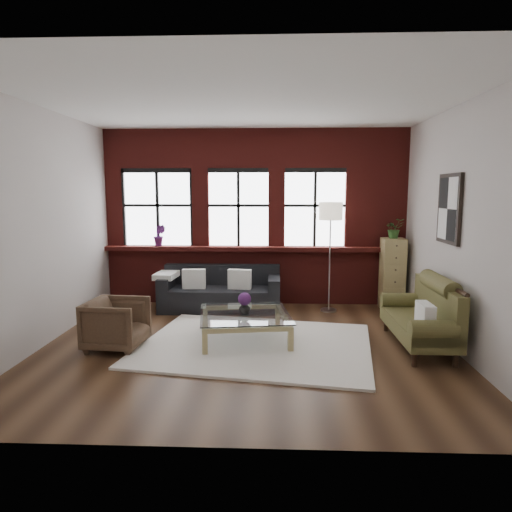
{
  "coord_description": "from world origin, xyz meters",
  "views": [
    {
      "loc": [
        0.37,
        -5.96,
        2.08
      ],
      "look_at": [
        0.1,
        0.6,
        1.15
      ],
      "focal_mm": 32.0,
      "sensor_mm": 36.0,
      "label": 1
    }
  ],
  "objects_px": {
    "armchair": "(117,324)",
    "floor_lamp": "(330,253)",
    "dark_sofa": "(220,289)",
    "vase": "(245,307)",
    "drawer_chest": "(392,274)",
    "coffee_table": "(245,327)",
    "vintage_settee": "(418,315)"
  },
  "relations": [
    {
      "from": "armchair",
      "to": "floor_lamp",
      "type": "height_order",
      "value": "floor_lamp"
    },
    {
      "from": "dark_sofa",
      "to": "vase",
      "type": "distance_m",
      "value": 1.78
    },
    {
      "from": "drawer_chest",
      "to": "armchair",
      "type": "bearing_deg",
      "value": -151.6
    },
    {
      "from": "coffee_table",
      "to": "dark_sofa",
      "type": "bearing_deg",
      "value": 107.77
    },
    {
      "from": "armchair",
      "to": "coffee_table",
      "type": "bearing_deg",
      "value": -72.74
    },
    {
      "from": "drawer_chest",
      "to": "vase",
      "type": "bearing_deg",
      "value": -143.07
    },
    {
      "from": "vase",
      "to": "dark_sofa",
      "type": "bearing_deg",
      "value": 107.77
    },
    {
      "from": "dark_sofa",
      "to": "coffee_table",
      "type": "xyz_separation_m",
      "value": [
        0.54,
        -1.69,
        -0.18
      ]
    },
    {
      "from": "vintage_settee",
      "to": "coffee_table",
      "type": "xyz_separation_m",
      "value": [
        -2.34,
        0.16,
        -0.25
      ]
    },
    {
      "from": "armchair",
      "to": "drawer_chest",
      "type": "height_order",
      "value": "drawer_chest"
    },
    {
      "from": "dark_sofa",
      "to": "armchair",
      "type": "height_order",
      "value": "dark_sofa"
    },
    {
      "from": "vase",
      "to": "drawer_chest",
      "type": "height_order",
      "value": "drawer_chest"
    },
    {
      "from": "vase",
      "to": "coffee_table",
      "type": "bearing_deg",
      "value": 38.66
    },
    {
      "from": "floor_lamp",
      "to": "armchair",
      "type": "bearing_deg",
      "value": -145.94
    },
    {
      "from": "vase",
      "to": "drawer_chest",
      "type": "relative_size",
      "value": 0.13
    },
    {
      "from": "vintage_settee",
      "to": "armchair",
      "type": "bearing_deg",
      "value": -176.8
    },
    {
      "from": "armchair",
      "to": "drawer_chest",
      "type": "distance_m",
      "value": 4.77
    },
    {
      "from": "vintage_settee",
      "to": "drawer_chest",
      "type": "distance_m",
      "value": 2.05
    },
    {
      "from": "coffee_table",
      "to": "vase",
      "type": "relative_size",
      "value": 7.32
    },
    {
      "from": "vintage_settee",
      "to": "coffee_table",
      "type": "relative_size",
      "value": 1.36
    },
    {
      "from": "dark_sofa",
      "to": "armchair",
      "type": "relative_size",
      "value": 2.85
    },
    {
      "from": "dark_sofa",
      "to": "vintage_settee",
      "type": "height_order",
      "value": "vintage_settee"
    },
    {
      "from": "armchair",
      "to": "floor_lamp",
      "type": "xyz_separation_m",
      "value": [
        3.05,
        2.06,
        0.69
      ]
    },
    {
      "from": "vintage_settee",
      "to": "coffee_table",
      "type": "bearing_deg",
      "value": 176.17
    },
    {
      "from": "armchair",
      "to": "vase",
      "type": "relative_size",
      "value": 4.41
    },
    {
      "from": "vase",
      "to": "drawer_chest",
      "type": "distance_m",
      "value": 3.13
    },
    {
      "from": "drawer_chest",
      "to": "floor_lamp",
      "type": "bearing_deg",
      "value": -169.92
    },
    {
      "from": "vase",
      "to": "floor_lamp",
      "type": "height_order",
      "value": "floor_lamp"
    },
    {
      "from": "vintage_settee",
      "to": "armchair",
      "type": "xyz_separation_m",
      "value": [
        -4.02,
        -0.22,
        -0.11
      ]
    },
    {
      "from": "armchair",
      "to": "vase",
      "type": "height_order",
      "value": "armchair"
    },
    {
      "from": "vintage_settee",
      "to": "coffee_table",
      "type": "distance_m",
      "value": 2.36
    },
    {
      "from": "vintage_settee",
      "to": "drawer_chest",
      "type": "relative_size",
      "value": 1.31
    }
  ]
}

